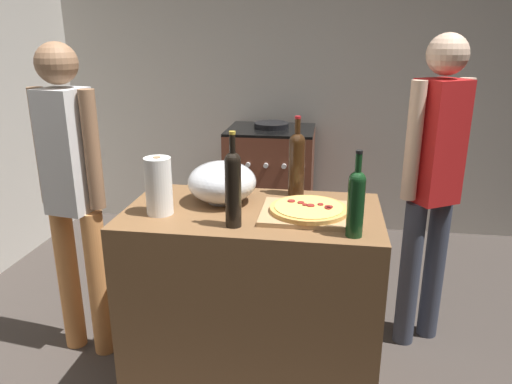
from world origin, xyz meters
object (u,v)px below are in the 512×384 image
(paper_towel_roll, at_px, (159,186))
(person_in_stripes, at_px, (72,188))
(stove, at_px, (270,185))
(mixing_bowl, at_px, (222,182))
(wine_bottle_clear, at_px, (297,161))
(wine_bottle_green, at_px, (356,200))
(pizza, at_px, (309,209))
(wine_bottle_amber, at_px, (233,186))
(person_in_red, at_px, (433,177))

(paper_towel_roll, height_order, person_in_stripes, person_in_stripes)
(stove, distance_m, person_in_stripes, 1.86)
(mixing_bowl, distance_m, wine_bottle_clear, 0.37)
(mixing_bowl, relative_size, wine_bottle_green, 0.93)
(pizza, xyz_separation_m, wine_bottle_amber, (-0.29, -0.16, 0.14))
(mixing_bowl, xyz_separation_m, person_in_stripes, (-0.78, 0.07, -0.09))
(wine_bottle_green, bearing_deg, wine_bottle_clear, 118.69)
(pizza, bearing_deg, person_in_stripes, 170.83)
(paper_towel_roll, xyz_separation_m, wine_bottle_green, (0.81, -0.12, 0.02))
(wine_bottle_green, relative_size, stove, 0.34)
(paper_towel_roll, height_order, stove, paper_towel_roll)
(pizza, distance_m, person_in_red, 0.82)
(mixing_bowl, height_order, wine_bottle_amber, wine_bottle_amber)
(person_in_stripes, bearing_deg, wine_bottle_clear, 4.53)
(mixing_bowl, relative_size, wine_bottle_amber, 0.81)
(wine_bottle_green, xyz_separation_m, person_in_red, (0.42, 0.74, -0.11))
(pizza, relative_size, person_in_red, 0.20)
(pizza, height_order, stove, stove)
(wine_bottle_amber, height_order, person_in_red, person_in_red)
(wine_bottle_green, bearing_deg, paper_towel_roll, 171.55)
(pizza, bearing_deg, wine_bottle_clear, 104.97)
(wine_bottle_amber, bearing_deg, person_in_stripes, 158.40)
(wine_bottle_clear, bearing_deg, paper_towel_roll, -148.11)
(stove, distance_m, person_in_red, 1.67)
(paper_towel_roll, distance_m, wine_bottle_clear, 0.66)
(stove, bearing_deg, person_in_stripes, -116.03)
(wine_bottle_clear, bearing_deg, wine_bottle_amber, -116.47)
(mixing_bowl, height_order, person_in_stripes, person_in_stripes)
(pizza, distance_m, stove, 1.91)
(wine_bottle_clear, bearing_deg, pizza, -75.03)
(wine_bottle_amber, relative_size, person_in_red, 0.23)
(mixing_bowl, relative_size, paper_towel_roll, 1.24)
(wine_bottle_green, distance_m, person_in_stripes, 1.42)
(wine_bottle_green, height_order, person_in_red, person_in_red)
(wine_bottle_amber, xyz_separation_m, wine_bottle_green, (0.47, -0.03, -0.02))
(wine_bottle_amber, distance_m, person_in_red, 1.15)
(stove, bearing_deg, mixing_bowl, -90.54)
(person_in_stripes, bearing_deg, wine_bottle_green, -15.60)
(paper_towel_roll, height_order, wine_bottle_clear, wine_bottle_clear)
(paper_towel_roll, relative_size, wine_bottle_amber, 0.65)
(wine_bottle_amber, height_order, stove, wine_bottle_amber)
(pizza, xyz_separation_m, paper_towel_roll, (-0.63, -0.07, 0.09))
(wine_bottle_clear, height_order, person_in_red, person_in_red)
(wine_bottle_green, distance_m, person_in_red, 0.86)
(paper_towel_roll, distance_m, wine_bottle_amber, 0.35)
(stove, xyz_separation_m, person_in_red, (0.99, -1.26, 0.48))
(wine_bottle_clear, relative_size, stove, 0.39)
(mixing_bowl, bearing_deg, paper_towel_roll, -141.07)
(person_in_red, bearing_deg, paper_towel_roll, -153.26)
(mixing_bowl, xyz_separation_m, wine_bottle_clear, (0.32, 0.16, 0.07))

